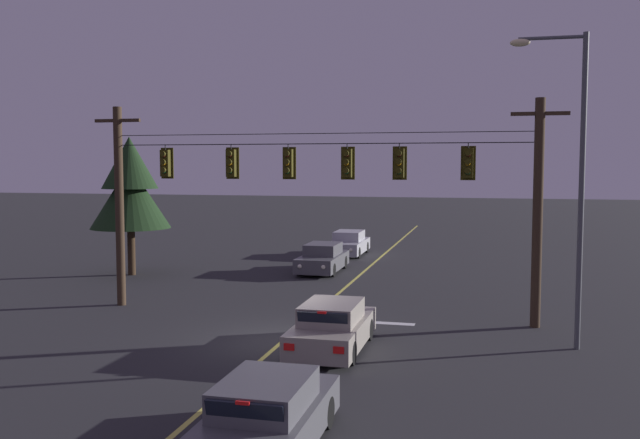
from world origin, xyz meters
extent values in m
plane|color=#28282B|center=(0.00, 0.00, 0.00)|extent=(180.00, 180.00, 0.00)
cube|color=#D1C64C|center=(0.00, 9.65, 0.00)|extent=(0.14, 60.00, 0.01)
cube|color=silver|center=(1.90, 3.05, 0.00)|extent=(3.40, 0.36, 0.01)
cylinder|color=#38281C|center=(-7.41, 3.65, 3.68)|extent=(0.32, 0.32, 7.35)
cube|color=#38281C|center=(-7.41, 3.65, 6.85)|extent=(1.80, 0.12, 0.12)
cylinder|color=slate|center=(-7.41, 3.65, 6.50)|extent=(0.12, 0.12, 0.18)
cylinder|color=#38281C|center=(7.41, 3.65, 3.68)|extent=(0.32, 0.32, 7.35)
cube|color=#38281C|center=(7.41, 3.65, 6.85)|extent=(1.80, 0.12, 0.12)
cylinder|color=slate|center=(7.41, 3.65, 6.50)|extent=(0.12, 0.12, 0.18)
cylinder|color=black|center=(0.00, 3.65, 5.95)|extent=(14.82, 0.03, 0.03)
cylinder|color=black|center=(0.00, 3.65, 6.30)|extent=(14.82, 0.02, 0.02)
cylinder|color=black|center=(-5.52, 3.65, 5.86)|extent=(0.04, 0.04, 0.18)
cube|color=#332D0A|center=(-5.52, 3.65, 5.29)|extent=(0.32, 0.26, 0.96)
cube|color=#332D0A|center=(-5.52, 3.80, 5.29)|extent=(0.48, 0.03, 1.12)
sphere|color=#380A0A|center=(-5.52, 3.49, 5.58)|extent=(0.17, 0.17, 0.17)
cylinder|color=#332D0A|center=(-5.52, 3.45, 5.62)|extent=(0.20, 0.10, 0.20)
sphere|color=orange|center=(-5.52, 3.49, 5.29)|extent=(0.17, 0.17, 0.17)
cylinder|color=#332D0A|center=(-5.52, 3.45, 5.34)|extent=(0.20, 0.10, 0.20)
sphere|color=black|center=(-5.52, 3.49, 5.01)|extent=(0.17, 0.17, 0.17)
cylinder|color=#332D0A|center=(-5.52, 3.45, 5.05)|extent=(0.20, 0.10, 0.20)
cylinder|color=black|center=(-2.99, 3.65, 5.86)|extent=(0.04, 0.04, 0.18)
cube|color=#332D0A|center=(-2.99, 3.65, 5.29)|extent=(0.32, 0.26, 0.96)
cube|color=#332D0A|center=(-2.99, 3.80, 5.29)|extent=(0.48, 0.03, 1.12)
sphere|color=#380A0A|center=(-2.99, 3.49, 5.58)|extent=(0.17, 0.17, 0.17)
cylinder|color=#332D0A|center=(-2.99, 3.45, 5.62)|extent=(0.20, 0.10, 0.20)
sphere|color=orange|center=(-2.99, 3.49, 5.29)|extent=(0.17, 0.17, 0.17)
cylinder|color=#332D0A|center=(-2.99, 3.45, 5.34)|extent=(0.20, 0.10, 0.20)
sphere|color=black|center=(-2.99, 3.49, 5.01)|extent=(0.17, 0.17, 0.17)
cylinder|color=#332D0A|center=(-2.99, 3.45, 5.05)|extent=(0.20, 0.10, 0.20)
cylinder|color=black|center=(-0.89, 3.65, 5.86)|extent=(0.04, 0.04, 0.18)
cube|color=#332D0A|center=(-0.89, 3.65, 5.29)|extent=(0.32, 0.26, 0.96)
cube|color=#332D0A|center=(-0.89, 3.80, 5.29)|extent=(0.48, 0.03, 1.12)
sphere|color=#380A0A|center=(-0.89, 3.49, 5.58)|extent=(0.17, 0.17, 0.17)
cylinder|color=#332D0A|center=(-0.89, 3.45, 5.62)|extent=(0.20, 0.10, 0.20)
sphere|color=orange|center=(-0.89, 3.49, 5.29)|extent=(0.17, 0.17, 0.17)
cylinder|color=#332D0A|center=(-0.89, 3.45, 5.34)|extent=(0.20, 0.10, 0.20)
sphere|color=black|center=(-0.89, 3.49, 5.01)|extent=(0.17, 0.17, 0.17)
cylinder|color=#332D0A|center=(-0.89, 3.45, 5.05)|extent=(0.20, 0.10, 0.20)
cylinder|color=black|center=(1.19, 3.65, 5.86)|extent=(0.04, 0.04, 0.18)
cube|color=#332D0A|center=(1.19, 3.65, 5.29)|extent=(0.32, 0.26, 0.96)
cube|color=#332D0A|center=(1.19, 3.80, 5.29)|extent=(0.48, 0.03, 1.12)
sphere|color=#380A0A|center=(1.19, 3.49, 5.58)|extent=(0.17, 0.17, 0.17)
cylinder|color=#332D0A|center=(1.19, 3.45, 5.62)|extent=(0.20, 0.10, 0.20)
sphere|color=orange|center=(1.19, 3.49, 5.29)|extent=(0.17, 0.17, 0.17)
cylinder|color=#332D0A|center=(1.19, 3.45, 5.34)|extent=(0.20, 0.10, 0.20)
sphere|color=black|center=(1.19, 3.49, 5.01)|extent=(0.17, 0.17, 0.17)
cylinder|color=#332D0A|center=(1.19, 3.45, 5.05)|extent=(0.20, 0.10, 0.20)
cylinder|color=black|center=(2.96, 3.65, 5.86)|extent=(0.04, 0.04, 0.18)
cube|color=#332D0A|center=(2.96, 3.65, 5.29)|extent=(0.32, 0.26, 0.96)
cube|color=#332D0A|center=(2.96, 3.80, 5.29)|extent=(0.48, 0.03, 1.12)
sphere|color=#380A0A|center=(2.96, 3.49, 5.58)|extent=(0.17, 0.17, 0.17)
cylinder|color=#332D0A|center=(2.96, 3.45, 5.62)|extent=(0.20, 0.10, 0.20)
sphere|color=orange|center=(2.96, 3.49, 5.29)|extent=(0.17, 0.17, 0.17)
cylinder|color=#332D0A|center=(2.96, 3.45, 5.34)|extent=(0.20, 0.10, 0.20)
sphere|color=black|center=(2.96, 3.49, 5.01)|extent=(0.17, 0.17, 0.17)
cylinder|color=#332D0A|center=(2.96, 3.45, 5.05)|extent=(0.20, 0.10, 0.20)
cylinder|color=black|center=(5.21, 3.65, 5.86)|extent=(0.04, 0.04, 0.18)
cube|color=#332D0A|center=(5.21, 3.65, 5.29)|extent=(0.32, 0.26, 0.96)
cube|color=#332D0A|center=(5.21, 3.80, 5.29)|extent=(0.48, 0.03, 1.12)
sphere|color=#380A0A|center=(5.21, 3.49, 5.58)|extent=(0.17, 0.17, 0.17)
cylinder|color=#332D0A|center=(5.21, 3.45, 5.62)|extent=(0.20, 0.10, 0.20)
sphere|color=orange|center=(5.21, 3.49, 5.29)|extent=(0.17, 0.17, 0.17)
cylinder|color=#332D0A|center=(5.21, 3.45, 5.34)|extent=(0.20, 0.10, 0.20)
sphere|color=black|center=(5.21, 3.49, 5.01)|extent=(0.17, 0.17, 0.17)
cylinder|color=#332D0A|center=(5.21, 3.45, 5.05)|extent=(0.20, 0.10, 0.20)
cube|color=gray|center=(1.65, -0.59, 0.51)|extent=(1.80, 4.30, 0.68)
cube|color=gray|center=(1.65, -0.71, 1.12)|extent=(1.51, 2.15, 0.54)
cube|color=black|center=(1.65, 0.23, 1.12)|extent=(1.40, 0.21, 0.48)
cube|color=black|center=(1.65, -1.77, 1.12)|extent=(1.37, 0.18, 0.46)
cylinder|color=black|center=(0.85, 0.74, 0.32)|extent=(0.22, 0.64, 0.64)
cylinder|color=black|center=(2.44, 0.74, 0.32)|extent=(0.22, 0.64, 0.64)
cylinder|color=black|center=(0.85, -1.92, 0.32)|extent=(0.22, 0.64, 0.64)
cylinder|color=black|center=(2.44, -1.92, 0.32)|extent=(0.22, 0.64, 0.64)
cube|color=red|center=(1.00, -2.76, 0.61)|extent=(0.28, 0.03, 0.18)
cube|color=red|center=(2.29, -2.76, 0.61)|extent=(0.28, 0.03, 0.18)
cube|color=red|center=(1.65, -1.88, 1.35)|extent=(0.24, 0.04, 0.06)
cube|color=#4C4C51|center=(-1.96, 13.15, 0.51)|extent=(1.80, 4.30, 0.68)
cube|color=#4C4C51|center=(-1.96, 13.27, 1.12)|extent=(1.51, 2.15, 0.54)
cube|color=black|center=(-1.96, 12.33, 1.12)|extent=(1.40, 0.21, 0.48)
cube|color=black|center=(-1.96, 14.33, 1.12)|extent=(1.37, 0.18, 0.46)
cylinder|color=black|center=(-1.16, 11.82, 0.32)|extent=(0.22, 0.64, 0.64)
cylinder|color=black|center=(-2.75, 11.82, 0.32)|extent=(0.22, 0.64, 0.64)
cylinder|color=black|center=(-1.16, 14.48, 0.32)|extent=(0.22, 0.64, 0.64)
cylinder|color=black|center=(-2.75, 14.48, 0.32)|extent=(0.22, 0.64, 0.64)
sphere|color=white|center=(-1.40, 10.98, 0.57)|extent=(0.20, 0.20, 0.20)
sphere|color=white|center=(-2.51, 10.98, 0.57)|extent=(0.20, 0.20, 0.20)
cube|color=#A5A5AD|center=(-1.96, 19.63, 0.51)|extent=(1.80, 4.30, 0.68)
cube|color=#A5A5AD|center=(-1.96, 19.75, 1.12)|extent=(1.51, 2.15, 0.54)
cube|color=black|center=(-1.96, 18.81, 1.12)|extent=(1.40, 0.21, 0.48)
cube|color=black|center=(-1.96, 20.81, 1.12)|extent=(1.37, 0.18, 0.46)
cylinder|color=black|center=(-1.17, 18.30, 0.32)|extent=(0.22, 0.64, 0.64)
cylinder|color=black|center=(-2.75, 18.30, 0.32)|extent=(0.22, 0.64, 0.64)
cylinder|color=black|center=(-1.17, 20.96, 0.32)|extent=(0.22, 0.64, 0.64)
cylinder|color=black|center=(-2.75, 20.96, 0.32)|extent=(0.22, 0.64, 0.64)
sphere|color=white|center=(-1.40, 17.46, 0.57)|extent=(0.20, 0.20, 0.20)
sphere|color=white|center=(-2.52, 17.46, 0.57)|extent=(0.20, 0.20, 0.20)
cube|color=#4C4C51|center=(2.01, -7.63, 0.51)|extent=(1.80, 4.30, 0.68)
cube|color=#4C4C51|center=(2.01, -7.75, 1.12)|extent=(1.51, 2.15, 0.54)
cube|color=black|center=(2.01, -6.81, 1.12)|extent=(1.40, 0.21, 0.48)
cube|color=black|center=(2.01, -8.81, 1.12)|extent=(1.37, 0.18, 0.46)
cylinder|color=black|center=(1.22, -6.30, 0.32)|extent=(0.22, 0.64, 0.64)
cylinder|color=black|center=(2.80, -6.30, 0.32)|extent=(0.22, 0.64, 0.64)
cube|color=red|center=(2.01, -8.92, 1.35)|extent=(0.24, 0.04, 0.06)
cylinder|color=#4C4F54|center=(8.40, 1.16, 4.45)|extent=(0.16, 0.16, 8.89)
cylinder|color=#4C4F54|center=(7.50, 1.16, 8.77)|extent=(1.80, 0.10, 0.10)
ellipsoid|color=beige|center=(6.65, 1.16, 8.67)|extent=(0.56, 0.30, 0.22)
cylinder|color=#332316|center=(-10.57, 10.13, 1.26)|extent=(0.36, 0.36, 2.52)
cone|color=black|center=(-10.57, 10.13, 3.74)|extent=(3.75, 3.75, 3.00)
cone|color=black|center=(-10.57, 10.13, 5.33)|extent=(2.63, 2.63, 2.44)
camera|label=1|loc=(5.88, -19.37, 5.27)|focal=38.80mm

